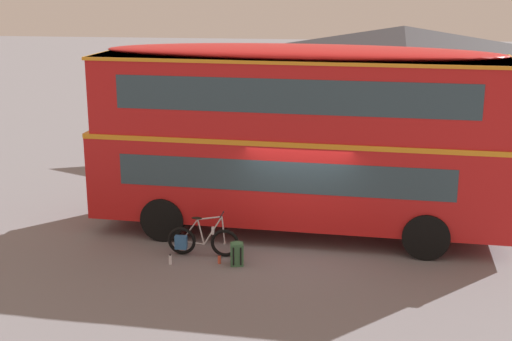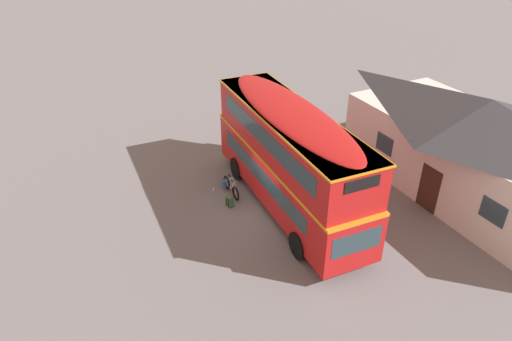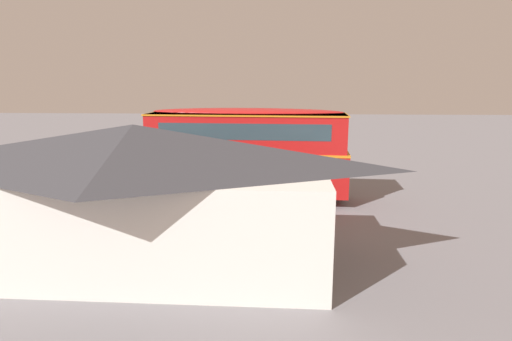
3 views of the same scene
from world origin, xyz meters
The scene contains 7 objects.
ground_plane centered at (0.00, 0.00, 0.00)m, with size 120.00×120.00×0.00m, color slate.
double_decker_bus centered at (-0.12, 1.02, 2.64)m, with size 10.44×3.14×4.79m.
touring_bicycle centered at (-2.24, -0.86, 0.37)m, with size 1.72×0.46×1.05m.
backpack_on_ground centered at (-1.30, -1.31, 0.30)m, with size 0.34×0.34×0.58m.
water_bottle_clear_plastic centered at (-2.83, -1.46, 0.11)m, with size 0.07×0.07×0.24m.
water_bottle_red_squeeze centered at (-1.72, -1.27, 0.10)m, with size 0.07×0.07×0.22m.
pub_building centered at (2.92, 9.11, 2.42)m, with size 12.88×5.92×4.75m.
Camera 2 is at (14.48, -8.14, 12.18)m, focal length 32.45 mm.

